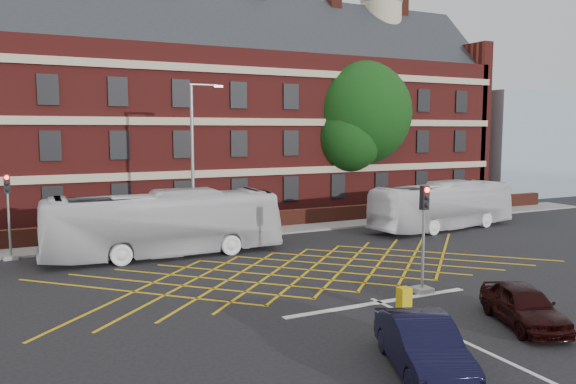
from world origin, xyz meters
name	(u,v)px	position (x,y,z in m)	size (l,w,h in m)	color
ground	(332,280)	(0.00, 0.00, 0.00)	(120.00, 120.00, 0.00)	black
victorian_building	(189,112)	(0.25, 22.00, 7.84)	(51.00, 12.17, 20.40)	maroon
boundary_wall	(227,223)	(0.00, 13.00, 0.55)	(56.00, 0.50, 1.10)	#531F16
far_pavement	(233,233)	(0.00, 12.00, 0.06)	(60.00, 3.00, 0.12)	slate
glass_block	(514,144)	(34.00, 21.00, 5.00)	(14.00, 10.00, 10.00)	#99B2BF
box_junction_hatching	(310,270)	(0.00, 2.00, 0.01)	(11.50, 0.12, 0.02)	#CC990C
stop_line	(380,302)	(0.00, -3.50, 0.01)	(8.00, 0.30, 0.02)	silver
centre_line	(520,368)	(0.00, -10.00, 0.01)	(0.15, 14.00, 0.02)	silver
bus_left	(164,224)	(-5.29, 7.86, 1.68)	(2.81, 12.03, 3.35)	silver
bus_right	(443,206)	(12.89, 7.62, 1.54)	(2.58, 11.02, 3.07)	silver
car_navy	(423,345)	(-2.56, -9.02, 0.75)	(1.58, 4.54, 1.49)	black
car_maroon	(524,305)	(2.80, -7.63, 0.68)	(1.62, 4.02, 1.37)	black
deciduous_tree	(358,120)	(12.60, 17.21, 7.18)	(8.36, 8.32, 11.92)	black
traffic_light_near	(423,249)	(2.31, -3.14, 1.76)	(0.70, 0.70, 4.27)	slate
traffic_light_far	(9,224)	(-12.38, 10.51, 1.76)	(0.70, 0.70, 4.27)	slate
street_lamp	(194,192)	(-3.30, 9.07, 3.06)	(2.25, 1.00, 8.90)	slate
utility_cabinet	(404,301)	(-0.10, -5.07, 0.50)	(0.43, 0.37, 0.99)	#C7A20B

